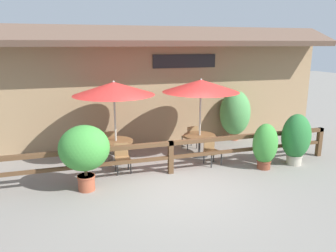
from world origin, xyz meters
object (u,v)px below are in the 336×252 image
(dining_table_middle, at_px, (200,139))
(patio_umbrella_near, at_px, (114,88))
(chair_near_wallside, at_px, (111,141))
(chair_near_streetside, at_px, (122,157))
(dining_table_near, at_px, (116,145))
(chair_middle_wallside, at_px, (191,136))
(potted_plant_small_flowering, at_px, (296,138))
(potted_plant_broad_leaf, at_px, (265,145))
(potted_plant_tall_tropical, at_px, (235,113))
(potted_plant_corner_fern, at_px, (84,150))
(patio_umbrella_middle, at_px, (201,86))
(chair_middle_streetside, at_px, (211,150))

(dining_table_middle, bearing_deg, patio_umbrella_near, 176.40)
(chair_near_wallside, bearing_deg, chair_near_streetside, 95.68)
(dining_table_near, relative_size, chair_middle_wallside, 1.26)
(potted_plant_small_flowering, bearing_deg, chair_near_streetside, 169.60)
(patio_umbrella_near, relative_size, potted_plant_broad_leaf, 1.86)
(chair_near_wallside, relative_size, potted_plant_tall_tropical, 0.43)
(chair_near_streetside, relative_size, dining_table_middle, 0.79)
(patio_umbrella_near, bearing_deg, chair_middle_wallside, 13.38)
(chair_middle_wallside, relative_size, potted_plant_corner_fern, 0.49)
(patio_umbrella_near, height_order, chair_near_wallside, patio_umbrella_near)
(dining_table_middle, bearing_deg, dining_table_near, 176.40)
(chair_near_wallside, bearing_deg, potted_plant_corner_fern, 71.26)
(dining_table_middle, relative_size, potted_plant_small_flowering, 0.67)
(chair_near_streetside, distance_m, potted_plant_broad_leaf, 4.18)
(potted_plant_corner_fern, bearing_deg, chair_middle_wallside, 32.87)
(potted_plant_small_flowering, bearing_deg, potted_plant_broad_leaf, -177.82)
(dining_table_middle, xyz_separation_m, chair_middle_wallside, (-0.00, 0.82, -0.11))
(chair_middle_wallside, distance_m, potted_plant_broad_leaf, 2.83)
(chair_near_streetside, bearing_deg, potted_plant_tall_tropical, 22.44)
(chair_middle_wallside, bearing_deg, potted_plant_broad_leaf, 109.59)
(patio_umbrella_middle, bearing_deg, chair_near_wallside, 160.43)
(dining_table_middle, bearing_deg, chair_middle_streetside, -85.87)
(potted_plant_small_flowering, bearing_deg, dining_table_near, 161.30)
(potted_plant_tall_tropical, bearing_deg, patio_umbrella_middle, -146.20)
(chair_near_wallside, xyz_separation_m, patio_umbrella_middle, (2.78, -0.99, 1.86))
(patio_umbrella_middle, distance_m, potted_plant_broad_leaf, 2.68)
(patio_umbrella_middle, bearing_deg, patio_umbrella_near, 176.40)
(dining_table_middle, relative_size, potted_plant_broad_leaf, 0.77)
(patio_umbrella_near, distance_m, potted_plant_corner_fern, 2.39)
(potted_plant_small_flowering, bearing_deg, chair_middle_streetside, 162.35)
(potted_plant_broad_leaf, bearing_deg, dining_table_near, 156.31)
(chair_near_streetside, relative_size, potted_plant_corner_fern, 0.49)
(dining_table_near, distance_m, potted_plant_broad_leaf, 4.49)
(patio_umbrella_near, bearing_deg, chair_near_streetside, -86.28)
(patio_umbrella_middle, height_order, potted_plant_corner_fern, patio_umbrella_middle)
(chair_middle_streetside, bearing_deg, patio_umbrella_near, 146.99)
(patio_umbrella_near, relative_size, chair_near_streetside, 3.07)
(chair_middle_wallside, height_order, potted_plant_tall_tropical, potted_plant_tall_tropical)
(patio_umbrella_middle, relative_size, potted_plant_tall_tropical, 1.33)
(chair_near_wallside, relative_size, potted_plant_small_flowering, 0.53)
(patio_umbrella_near, distance_m, dining_table_near, 1.75)
(patio_umbrella_near, xyz_separation_m, potted_plant_tall_tropical, (4.71, 1.17, -1.28))
(chair_near_streetside, bearing_deg, potted_plant_small_flowering, -11.01)
(chair_middle_wallside, relative_size, potted_plant_tall_tropical, 0.43)
(potted_plant_small_flowering, height_order, potted_plant_tall_tropical, potted_plant_tall_tropical)
(patio_umbrella_near, bearing_deg, dining_table_near, 180.00)
(potted_plant_corner_fern, bearing_deg, potted_plant_tall_tropical, 27.11)
(chair_near_streetside, height_order, potted_plant_corner_fern, potted_plant_corner_fern)
(dining_table_middle, relative_size, chair_middle_wallside, 1.26)
(chair_near_streetside, xyz_separation_m, chair_middle_streetside, (2.72, -0.17, 0.00))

